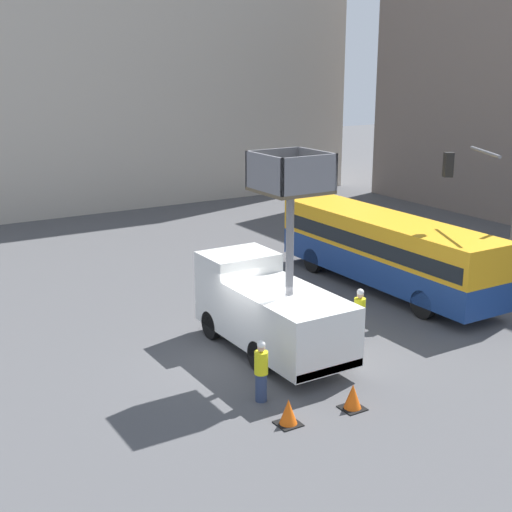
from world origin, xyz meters
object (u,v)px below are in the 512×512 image
at_px(traffic_light_pole, 491,198).
at_px(traffic_cone_mid_road, 353,397).
at_px(city_bus, 386,247).
at_px(road_worker_near_truck, 261,371).
at_px(utility_truck, 270,306).
at_px(traffic_cone_near_truck, 288,413).
at_px(road_worker_directing, 359,315).

xyz_separation_m(traffic_light_pole, traffic_cone_mid_road, (-9.86, -4.25, -3.74)).
relative_size(city_bus, traffic_cone_mid_road, 15.32).
height_order(road_worker_near_truck, traffic_cone_mid_road, road_worker_near_truck).
relative_size(traffic_light_pole, traffic_cone_mid_road, 8.54).
distance_m(utility_truck, road_worker_near_truck, 3.50).
bearing_deg(city_bus, road_worker_near_truck, 118.20).
height_order(city_bus, traffic_light_pole, traffic_light_pole).
height_order(traffic_light_pole, traffic_cone_near_truck, traffic_light_pole).
distance_m(city_bus, traffic_cone_mid_road, 10.82).
bearing_deg(traffic_cone_mid_road, city_bus, 44.24).
height_order(road_worker_directing, traffic_cone_mid_road, road_worker_directing).
xyz_separation_m(city_bus, road_worker_directing, (-4.48, -3.84, -0.84)).
height_order(city_bus, road_worker_directing, city_bus).
bearing_deg(utility_truck, traffic_cone_near_truck, -116.74).
bearing_deg(traffic_cone_near_truck, city_bus, 37.08).
distance_m(city_bus, traffic_light_pole, 4.53).
bearing_deg(traffic_cone_near_truck, traffic_light_pole, 18.94).
height_order(road_worker_directing, traffic_cone_near_truck, road_worker_directing).
distance_m(utility_truck, traffic_cone_near_truck, 4.91).
bearing_deg(road_worker_directing, city_bus, -178.92).
xyz_separation_m(utility_truck, road_worker_near_truck, (-2.04, -2.76, -0.68)).
height_order(utility_truck, traffic_cone_near_truck, utility_truck).
xyz_separation_m(utility_truck, city_bus, (7.50, 3.04, 0.19)).
bearing_deg(utility_truck, traffic_cone_mid_road, -92.38).
xyz_separation_m(traffic_light_pole, traffic_cone_near_truck, (-11.81, -4.05, -3.74)).
relative_size(utility_truck, traffic_light_pole, 1.07).
bearing_deg(traffic_cone_mid_road, road_worker_near_truck, 137.86).
relative_size(traffic_light_pole, road_worker_near_truck, 3.42).
xyz_separation_m(traffic_light_pole, road_worker_directing, (-6.65, -0.61, -3.16)).
distance_m(utility_truck, traffic_light_pole, 9.99).
bearing_deg(city_bus, traffic_cone_mid_road, 131.14).
xyz_separation_m(utility_truck, traffic_cone_mid_road, (-0.18, -4.44, -1.23)).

